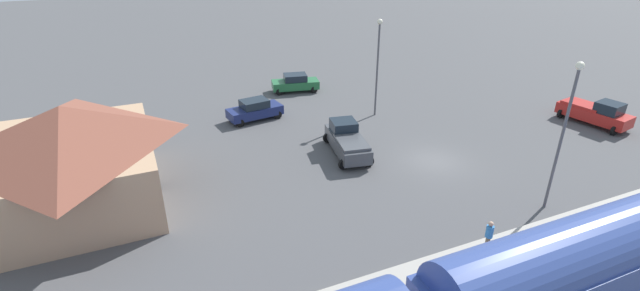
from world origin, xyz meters
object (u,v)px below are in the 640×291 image
object	(u,v)px
sedan_green	(295,83)
light_pole_near_platform	(566,122)
pickup_charcoal	(347,140)
sedan_navy	(255,110)
pedestrian_on_platform	(489,234)
pickup_red	(595,112)
station_building	(72,155)
light_pole_lot_center	(378,57)

from	to	relation	value
sedan_green	light_pole_near_platform	bearing A→B (deg)	-166.71
sedan_green	pickup_charcoal	distance (m)	14.24
sedan_green	sedan_navy	world-z (taller)	same
pedestrian_on_platform	light_pole_near_platform	xyz separation A→B (m)	(2.03, -6.18, 4.02)
sedan_green	pickup_red	xyz separation A→B (m)	(-17.50, -19.38, 0.15)
sedan_green	light_pole_near_platform	size ratio (longest dim) A/B	0.56
pedestrian_on_platform	pickup_red	size ratio (longest dim) A/B	0.30
pedestrian_on_platform	light_pole_near_platform	size ratio (longest dim) A/B	0.20
station_building	pickup_charcoal	world-z (taller)	station_building
pickup_charcoal	light_pole_lot_center	world-z (taller)	light_pole_lot_center
pickup_red	station_building	bearing A→B (deg)	84.24
pedestrian_on_platform	sedan_green	world-z (taller)	pedestrian_on_platform
station_building	light_pole_near_platform	xyz separation A→B (m)	(-11.20, -24.35, 2.18)
pedestrian_on_platform	light_pole_lot_center	bearing A→B (deg)	-13.33
station_building	sedan_green	xyz separation A→B (m)	(13.68, -18.47, -2.24)
pedestrian_on_platform	sedan_navy	distance (m)	22.13
station_building	light_pole_lot_center	distance (m)	23.18
station_building	pickup_charcoal	distance (m)	17.12
station_building	pedestrian_on_platform	world-z (taller)	station_building
sedan_navy	pickup_red	distance (m)	27.80
station_building	sedan_green	size ratio (longest dim) A/B	2.33
pedestrian_on_platform	light_pole_lot_center	distance (m)	19.25
station_building	pickup_red	distance (m)	38.10
sedan_navy	light_pole_lot_center	world-z (taller)	light_pole_lot_center
sedan_navy	light_pole_lot_center	size ratio (longest dim) A/B	0.58
pickup_red	light_pole_lot_center	size ratio (longest dim) A/B	0.70
sedan_navy	light_pole_lot_center	distance (m)	11.02
sedan_green	light_pole_lot_center	world-z (taller)	light_pole_lot_center
station_building	light_pole_near_platform	size ratio (longest dim) A/B	1.31
sedan_navy	pickup_charcoal	bearing A→B (deg)	-154.35
pedestrian_on_platform	pickup_red	world-z (taller)	pickup_red
station_building	light_pole_lot_center	xyz separation A→B (m)	(5.14, -22.52, 1.95)
light_pole_lot_center	station_building	bearing A→B (deg)	102.86
pedestrian_on_platform	sedan_navy	xyz separation A→B (m)	(21.47, 5.36, -0.40)
light_pole_near_platform	light_pole_lot_center	bearing A→B (deg)	6.39
pickup_red	pickup_charcoal	xyz separation A→B (m)	(3.34, 20.87, 0.00)
pickup_red	light_pole_lot_center	world-z (taller)	light_pole_lot_center
sedan_green	pickup_charcoal	size ratio (longest dim) A/B	0.84
light_pole_near_platform	sedan_green	bearing A→B (deg)	13.29
station_building	pickup_red	world-z (taller)	station_building
pedestrian_on_platform	light_pole_near_platform	distance (m)	7.65
pedestrian_on_platform	pickup_red	distance (m)	21.82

